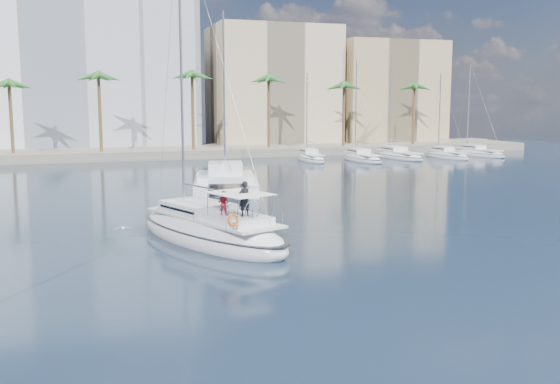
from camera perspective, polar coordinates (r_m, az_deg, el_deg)
name	(u,v)px	position (r m, az deg, el deg)	size (l,w,h in m)	color
ground	(276,251)	(32.48, -0.40, -5.44)	(160.00, 160.00, 0.00)	black
quay	(146,152)	(91.84, -12.16, 3.56)	(120.00, 14.00, 1.20)	gray
building_modern	(55,61)	(103.28, -19.88, 11.20)	(42.00, 16.00, 28.00)	white
building_beige	(273,89)	(104.97, -0.68, 9.43)	(20.00, 14.00, 20.00)	#CCB593
building_tan_right	(386,95)	(110.84, 9.67, 8.73)	(18.00, 12.00, 18.00)	tan
palm_centre	(147,83)	(87.63, -12.06, 9.69)	(3.60, 3.60, 12.30)	brown
palm_right	(373,86)	(97.43, 8.52, 9.61)	(3.60, 3.60, 12.30)	brown
main_sloop	(210,231)	(34.96, -6.42, -3.57)	(8.55, 13.48, 19.11)	white
catamaran	(225,178)	(54.72, -5.01, 1.26)	(7.46, 11.47, 15.61)	white
seagull	(123,228)	(36.05, -14.16, -3.23)	(1.01, 0.44, 0.19)	silver
moored_yacht_a	(311,161)	(82.92, 2.82, 2.85)	(2.72, 9.35, 11.90)	white
moored_yacht_b	(362,161)	(83.66, 7.47, 2.83)	(3.14, 10.78, 13.72)	white
moored_yacht_c	(398,158)	(88.41, 10.72, 3.04)	(3.55, 12.21, 15.54)	white
moored_yacht_d	(446,158)	(90.05, 14.96, 3.00)	(2.72, 9.35, 11.90)	white
moored_yacht_e	(477,156)	(95.36, 17.58, 3.17)	(3.14, 10.78, 13.72)	white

